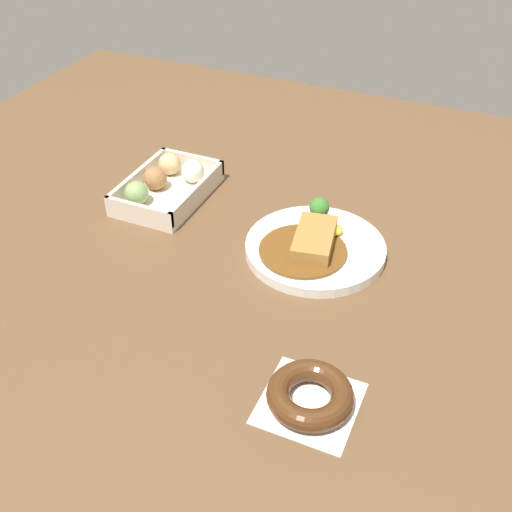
# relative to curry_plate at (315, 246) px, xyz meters

# --- Properties ---
(ground_plane) EXTENTS (1.60, 1.60, 0.00)m
(ground_plane) POSITION_rel_curry_plate_xyz_m (0.11, -0.13, -0.02)
(ground_plane) COLOR brown
(curry_plate) EXTENTS (0.24, 0.24, 0.07)m
(curry_plate) POSITION_rel_curry_plate_xyz_m (0.00, 0.00, 0.00)
(curry_plate) COLOR white
(curry_plate) RESTS_ON ground_plane
(donut_box) EXTENTS (0.21, 0.14, 0.06)m
(donut_box) POSITION_rel_curry_plate_xyz_m (-0.06, -0.32, 0.01)
(donut_box) COLOR beige
(donut_box) RESTS_ON ground_plane
(chocolate_ring_donut) EXTENTS (0.12, 0.12, 0.03)m
(chocolate_ring_donut) POSITION_rel_curry_plate_xyz_m (0.31, 0.10, 0.00)
(chocolate_ring_donut) COLOR white
(chocolate_ring_donut) RESTS_ON ground_plane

